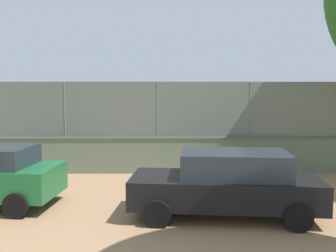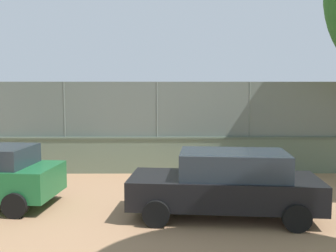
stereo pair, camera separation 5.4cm
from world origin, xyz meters
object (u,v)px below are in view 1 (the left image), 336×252
object	(u,v)px
player_crossing_court	(234,123)
parked_car_black	(228,183)
sports_ball	(236,141)
spare_ball_by_wall	(48,161)
player_foreground_swinging	(133,120)

from	to	relation	value
player_crossing_court	parked_car_black	xyz separation A→B (m)	(2.86, 14.06, -0.15)
sports_ball	spare_ball_by_wall	xyz separation A→B (m)	(9.11, 6.19, 0.01)
spare_ball_by_wall	player_foreground_swinging	bearing A→B (deg)	-106.06
sports_ball	parked_car_black	size ratio (longest dim) A/B	0.03
player_crossing_court	player_foreground_swinging	size ratio (longest dim) A/B	1.01
player_foreground_swinging	sports_ball	distance (m)	7.31
sports_ball	parked_car_black	distance (m)	13.21
player_foreground_swinging	sports_ball	world-z (taller)	player_foreground_swinging
player_foreground_swinging	spare_ball_by_wall	distance (m)	10.26
spare_ball_by_wall	parked_car_black	size ratio (longest dim) A/B	0.03
sports_ball	spare_ball_by_wall	bearing A→B (deg)	34.19
player_crossing_court	sports_ball	bearing A→B (deg)	85.52
sports_ball	parked_car_black	xyz separation A→B (m)	(2.77, 12.89, 0.76)
player_crossing_court	spare_ball_by_wall	distance (m)	11.81
player_crossing_court	player_foreground_swinging	bearing A→B (deg)	-21.19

